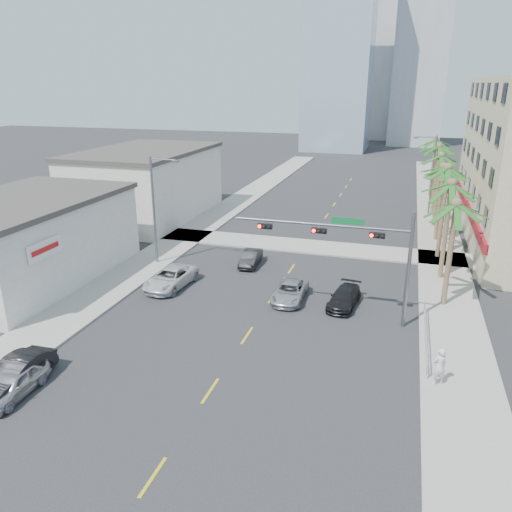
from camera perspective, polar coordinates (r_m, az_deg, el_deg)
The scene contains 28 objects.
ground at distance 27.35m, azimuth -3.66°, elevation -12.86°, with size 260.00×260.00×0.00m, color #262628.
sidewalk_right at distance 44.23m, azimuth 20.61°, elevation -1.12°, with size 4.00×120.00×0.15m, color gray.
sidewalk_left at distance 48.53m, azimuth -8.78°, elevation 1.67°, with size 4.00×120.00×0.15m, color gray.
sidewalk_cross at distance 46.72m, azimuth 5.72°, elevation 1.11°, with size 80.00×4.00×0.15m, color gray.
building_left_near at distance 41.92m, azimuth -24.80°, elevation 1.46°, with size 10.00×16.00×6.00m, color beige.
building_left_far at distance 57.94m, azimuth -12.35°, elevation 7.91°, with size 11.00×18.00×7.20m, color beige.
tower_far_left at distance 118.17m, azimuth 9.62°, elevation 23.55°, with size 14.00×14.00×48.00m, color #99B2C6.
tower_far_right at distance 132.56m, azimuth 18.79°, elevation 24.99°, with size 12.00×12.00×60.00m, color #ADADB2.
tower_far_center at distance 147.23m, azimuth 13.29°, elevation 21.25°, with size 16.00×16.00×42.00m, color #ADADB2.
traffic_signal_mast at distance 31.17m, azimuth 11.35°, elevation 1.19°, with size 11.12×0.54×7.20m.
palm_tree_0 at distance 34.61m, azimuth 21.93°, elevation 5.43°, with size 4.80×4.80×7.80m.
palm_tree_1 at distance 39.62m, azimuth 21.47°, elevation 7.60°, with size 4.80×4.80×8.16m.
palm_tree_2 at distance 44.68m, azimuth 21.10°, elevation 9.28°, with size 4.80×4.80×8.52m.
palm_tree_3 at distance 49.91m, azimuth 20.67°, elevation 9.44°, with size 4.80×4.80×7.80m.
palm_tree_4 at distance 55.01m, azimuth 20.44°, elevation 10.63°, with size 4.80×4.80×8.16m.
palm_tree_5 at distance 60.12m, azimuth 20.26°, elevation 11.62°, with size 4.80×4.80×8.52m.
palm_tree_6 at distance 65.36m, azimuth 19.99°, elevation 11.55°, with size 4.80×4.80×7.80m.
palm_tree_7 at distance 70.48m, azimuth 19.86°, elevation 12.33°, with size 4.80×4.80×8.16m.
streetlight_left at distance 41.63m, azimuth -11.39°, elevation 5.71°, with size 2.55×0.25×9.00m.
streetlight_right at distance 60.45m, azimuth 19.38°, elevation 9.14°, with size 2.55×0.25×9.00m.
guardrail at distance 30.98m, azimuth 18.84°, elevation -8.43°, with size 0.08×8.08×1.00m.
car_parked_near at distance 27.66m, azimuth -25.90°, elevation -12.95°, with size 1.58×3.93×1.34m, color #B7B6BB.
car_parked_mid at distance 28.26m, azimuth -25.70°, elevation -12.02°, with size 1.58×4.53×1.49m, color black.
car_parked_far at distance 37.78m, azimuth -9.74°, elevation -2.49°, with size 2.39×5.18×1.44m, color silver.
car_lane_left at distance 41.74m, azimuth -0.62°, elevation -0.22°, with size 1.32×3.78×1.25m, color black.
car_lane_center at distance 35.20m, azimuth 3.87°, elevation -4.07°, with size 2.07×4.48×1.24m, color silver.
car_lane_right at distance 34.70m, azimuth 10.04°, elevation -4.71°, with size 1.70×4.19×1.22m, color black.
pedestrian at distance 27.01m, azimuth 20.23°, elevation -11.75°, with size 0.72×0.48×1.99m, color white.
Camera 1 is at (8.31, -21.65, 14.49)m, focal length 35.00 mm.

